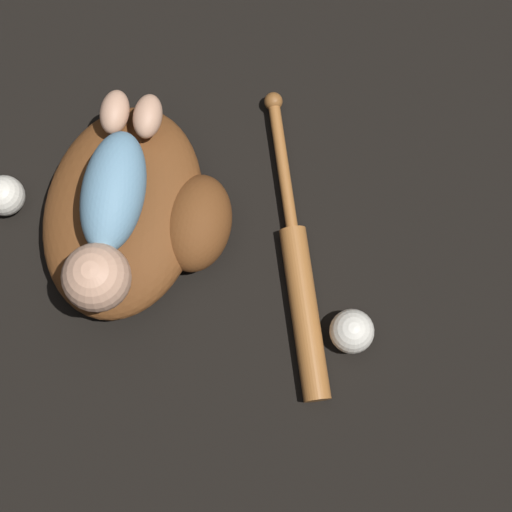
% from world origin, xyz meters
% --- Properties ---
extents(ground_plane, '(6.00, 6.00, 0.00)m').
position_xyz_m(ground_plane, '(0.00, 0.00, 0.00)').
color(ground_plane, black).
extents(baseball_glove, '(0.38, 0.32, 0.11)m').
position_xyz_m(baseball_glove, '(0.03, 0.07, 0.05)').
color(baseball_glove, brown).
rests_on(baseball_glove, ground).
extents(baby_figure, '(0.37, 0.13, 0.10)m').
position_xyz_m(baby_figure, '(0.07, 0.06, 0.15)').
color(baby_figure, '#6693B2').
rests_on(baby_figure, baseball_glove).
extents(baseball_bat, '(0.51, 0.21, 0.04)m').
position_xyz_m(baseball_bat, '(0.08, 0.36, 0.02)').
color(baseball_bat, '#9E602D').
rests_on(baseball_bat, ground).
extents(baseball, '(0.07, 0.07, 0.07)m').
position_xyz_m(baseball, '(0.14, 0.46, 0.04)').
color(baseball, silver).
rests_on(baseball, ground).
extents(baseball_spare, '(0.07, 0.07, 0.07)m').
position_xyz_m(baseball_spare, '(0.04, -0.15, 0.03)').
color(baseball_spare, silver).
rests_on(baseball_spare, ground).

